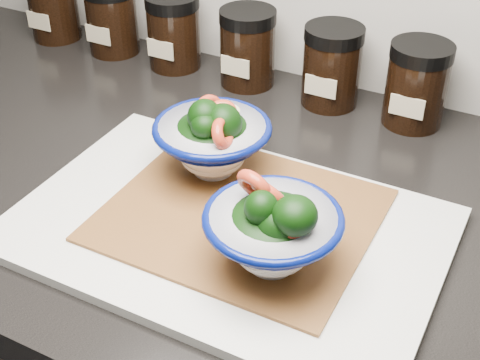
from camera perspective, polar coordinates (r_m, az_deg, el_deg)
The scene contains 11 objects.
countertop at distance 0.85m, azimuth -7.24°, elevation 0.55°, with size 3.50×0.60×0.04m, color black.
cutting_board at distance 0.72m, azimuth -1.11°, elevation -4.23°, with size 0.45×0.30×0.01m, color silver.
bamboo_mat at distance 0.72m, azimuth 0.00°, elevation -2.97°, with size 0.28×0.24×0.00m, color #935E2C.
bowl_left at distance 0.76m, azimuth -2.30°, elevation 3.57°, with size 0.14×0.14×0.10m.
bowl_right at distance 0.63m, azimuth 2.85°, elevation -4.36°, with size 0.13×0.13×0.10m.
spice_jar_a at distance 1.18m, azimuth -15.67°, elevation 14.18°, with size 0.08×0.08×0.11m.
spice_jar_b at distance 1.11m, azimuth -10.88°, elevation 13.43°, with size 0.08×0.08×0.11m.
spice_jar_c at distance 1.05m, azimuth -5.68°, elevation 12.51°, with size 0.08×0.08×0.11m.
spice_jar_d at distance 0.99m, azimuth 0.65°, elevation 11.24°, with size 0.08×0.08×0.11m.
spice_jar_e at distance 0.94m, azimuth 7.84°, elevation 9.62°, with size 0.08×0.08×0.11m.
spice_jar_f at distance 0.91m, azimuth 14.84°, elevation 7.88°, with size 0.08×0.08×0.11m.
Camera 1 is at (0.41, 0.89, 1.36)m, focal length 50.00 mm.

